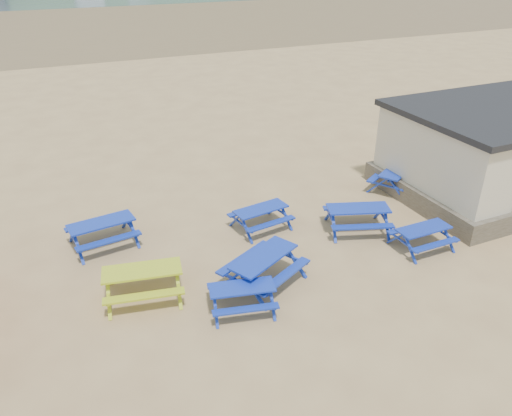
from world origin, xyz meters
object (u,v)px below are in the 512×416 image
picnic_table_blue_b (261,218)px  amenity_block (499,150)px  picnic_table_yellow (143,283)px  picnic_table_blue_a (103,233)px

picnic_table_blue_b → amenity_block: (8.93, -0.91, 1.21)m
picnic_table_yellow → amenity_block: size_ratio=0.30×
picnic_table_blue_b → amenity_block: size_ratio=0.26×
picnic_table_blue_a → amenity_block: bearing=-15.6°
picnic_table_blue_b → amenity_block: amenity_block is taller
picnic_table_blue_b → picnic_table_yellow: bearing=-163.2°
picnic_table_blue_a → picnic_table_yellow: picnic_table_yellow is taller
picnic_table_blue_a → picnic_table_yellow: (0.54, -2.96, 0.01)m
picnic_table_blue_a → picnic_table_blue_b: picnic_table_blue_a is taller
picnic_table_blue_b → picnic_table_blue_a: bearing=159.7°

